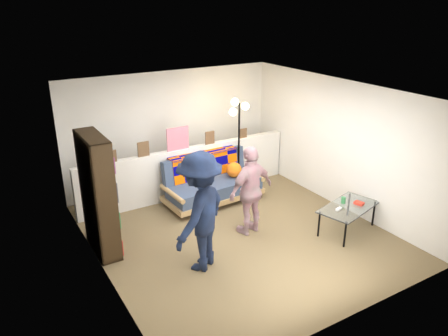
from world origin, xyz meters
name	(u,v)px	position (x,y,z in m)	size (l,w,h in m)	color
ground	(236,233)	(0.00, 0.00, 0.00)	(5.00, 5.00, 0.00)	brown
room_shell	(222,132)	(0.00, 0.47, 1.67)	(4.60, 5.05, 2.45)	silver
half_wall_ledge	(188,172)	(0.00, 1.80, 0.50)	(4.45, 0.15, 1.00)	silver
ledge_decor	(177,141)	(-0.23, 1.78, 1.18)	(2.97, 0.02, 0.45)	brown
futon_sofa	(212,183)	(0.29, 1.32, 0.38)	(1.93, 1.00, 0.81)	tan
bookshelf	(98,199)	(-2.08, 0.65, 0.88)	(0.32, 0.95, 1.89)	black
coffee_table	(348,208)	(1.66, -0.91, 0.43)	(1.21, 0.87, 0.57)	black
floor_lamp	(238,126)	(1.03, 1.56, 1.34)	(0.44, 0.37, 1.89)	black
person_left	(200,212)	(-0.97, -0.55, 0.90)	(1.16, 0.67, 1.79)	black
person_right	(251,190)	(0.23, -0.08, 0.77)	(0.90, 0.37, 1.53)	pink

